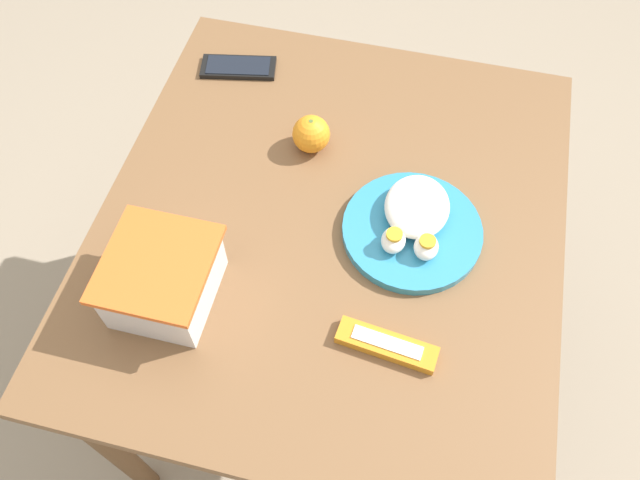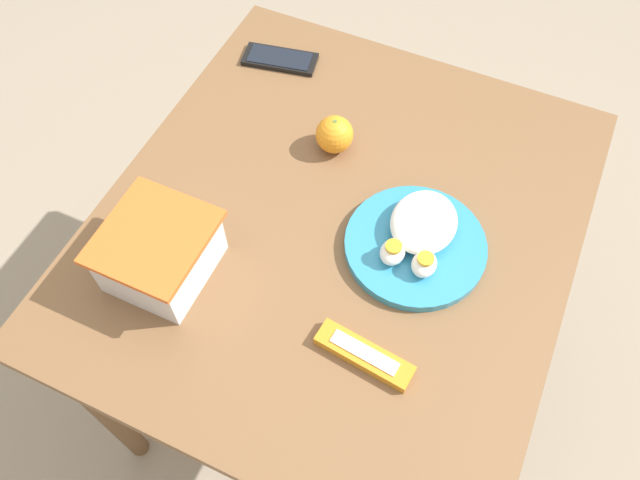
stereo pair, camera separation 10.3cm
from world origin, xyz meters
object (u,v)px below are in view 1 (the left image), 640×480
(orange_fruit, at_px, (311,134))
(cell_phone, at_px, (238,67))
(food_container, at_px, (164,281))
(rice_plate, at_px, (414,223))
(candy_bar, at_px, (387,345))

(orange_fruit, xyz_separation_m, cell_phone, (0.17, 0.20, -0.03))
(food_container, bearing_deg, rice_plate, -59.09)
(food_container, height_order, candy_bar, food_container)
(candy_bar, distance_m, cell_phone, 0.67)
(rice_plate, distance_m, cell_phone, 0.51)
(food_container, relative_size, rice_plate, 0.73)
(rice_plate, relative_size, candy_bar, 1.49)
(orange_fruit, height_order, candy_bar, orange_fruit)
(rice_plate, distance_m, candy_bar, 0.22)
(rice_plate, height_order, candy_bar, rice_plate)
(candy_bar, bearing_deg, cell_phone, 37.52)
(food_container, height_order, cell_phone, food_container)
(candy_bar, bearing_deg, rice_plate, -1.06)
(food_container, distance_m, rice_plate, 0.42)
(cell_phone, bearing_deg, food_container, -174.64)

